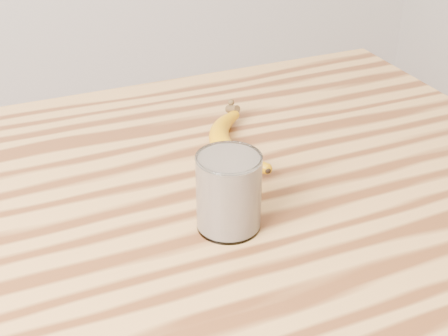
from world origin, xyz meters
name	(u,v)px	position (x,y,z in m)	size (l,w,h in m)	color
table	(167,270)	(0.00, 0.00, 0.77)	(1.20, 0.80, 0.90)	#B58142
smoothie_glass	(229,192)	(0.06, -0.10, 0.95)	(0.08, 0.08, 0.10)	white
banana	(220,143)	(0.12, 0.09, 0.92)	(0.10, 0.27, 0.03)	#C48002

